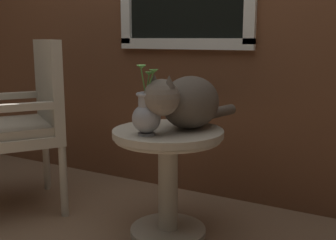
{
  "coord_description": "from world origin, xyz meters",
  "views": [
    {
      "loc": [
        1.29,
        -1.65,
        1.03
      ],
      "look_at": [
        0.27,
        0.18,
        0.62
      ],
      "focal_mm": 45.17,
      "sensor_mm": 36.0,
      "label": 1
    }
  ],
  "objects_px": {
    "wicker_chair": "(22,118)",
    "cat": "(186,102)",
    "pewter_vase_with_ivy": "(146,114)",
    "wicker_side_table": "(168,161)"
  },
  "relations": [
    {
      "from": "wicker_chair",
      "to": "cat",
      "type": "bearing_deg",
      "value": 8.32
    },
    {
      "from": "wicker_chair",
      "to": "pewter_vase_with_ivy",
      "type": "bearing_deg",
      "value": -3.82
    },
    {
      "from": "wicker_chair",
      "to": "cat",
      "type": "distance_m",
      "value": 1.04
    },
    {
      "from": "wicker_chair",
      "to": "cat",
      "type": "height_order",
      "value": "wicker_chair"
    },
    {
      "from": "cat",
      "to": "pewter_vase_with_ivy",
      "type": "xyz_separation_m",
      "value": [
        -0.11,
        -0.21,
        -0.04
      ]
    },
    {
      "from": "wicker_side_table",
      "to": "cat",
      "type": "relative_size",
      "value": 0.85
    },
    {
      "from": "cat",
      "to": "pewter_vase_with_ivy",
      "type": "distance_m",
      "value": 0.24
    },
    {
      "from": "wicker_side_table",
      "to": "wicker_chair",
      "type": "xyz_separation_m",
      "value": [
        -0.94,
        -0.1,
        0.15
      ]
    },
    {
      "from": "wicker_side_table",
      "to": "cat",
      "type": "height_order",
      "value": "cat"
    },
    {
      "from": "wicker_chair",
      "to": "pewter_vase_with_ivy",
      "type": "height_order",
      "value": "wicker_chair"
    }
  ]
}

